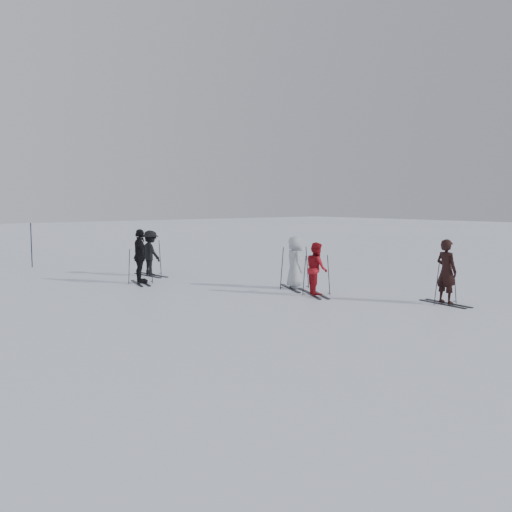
{
  "coord_description": "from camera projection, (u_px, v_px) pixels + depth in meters",
  "views": [
    {
      "loc": [
        -11.13,
        -13.05,
        2.74
      ],
      "look_at": [
        0.0,
        1.0,
        1.0
      ],
      "focal_mm": 40.0,
      "sensor_mm": 36.0,
      "label": 1
    }
  ],
  "objects": [
    {
      "name": "skier_red",
      "position": [
        317.0,
        269.0,
        16.53
      ],
      "size": [
        0.85,
        0.92,
        1.52
      ],
      "primitive_type": "imported",
      "rotation": [
        0.0,
        0.0,
        1.08
      ],
      "color": "maroon",
      "rests_on": "ground"
    },
    {
      "name": "skier_near_dark",
      "position": [
        446.0,
        272.0,
        15.08
      ],
      "size": [
        0.48,
        0.67,
        1.7
      ],
      "primitive_type": "imported",
      "rotation": [
        0.0,
        0.0,
        1.44
      ],
      "color": "black",
      "rests_on": "ground"
    },
    {
      "name": "skis_uphill_left",
      "position": [
        140.0,
        265.0,
        18.88
      ],
      "size": [
        1.83,
        1.28,
        1.21
      ],
      "primitive_type": null,
      "rotation": [
        0.0,
        0.0,
        1.3
      ],
      "color": "black",
      "rests_on": "ground"
    },
    {
      "name": "skis_uphill_far",
      "position": [
        151.0,
        258.0,
        20.89
      ],
      "size": [
        1.87,
        1.07,
        1.33
      ],
      "primitive_type": null,
      "rotation": [
        0.0,
        0.0,
        1.63
      ],
      "color": "black",
      "rests_on": "ground"
    },
    {
      "name": "skis_near_dark",
      "position": [
        446.0,
        283.0,
        15.1
      ],
      "size": [
        1.68,
        1.03,
        1.15
      ],
      "primitive_type": null,
      "rotation": [
        0.0,
        0.0,
        1.44
      ],
      "color": "black",
      "rests_on": "ground"
    },
    {
      "name": "skier_uphill_far",
      "position": [
        151.0,
        253.0,
        20.88
      ],
      "size": [
        0.66,
        1.09,
        1.63
      ],
      "primitive_type": "imported",
      "rotation": [
        0.0,
        0.0,
        1.63
      ],
      "color": "black",
      "rests_on": "ground"
    },
    {
      "name": "skier_uphill_left",
      "position": [
        140.0,
        257.0,
        18.85
      ],
      "size": [
        0.7,
        1.12,
        1.78
      ],
      "primitive_type": "imported",
      "rotation": [
        0.0,
        0.0,
        1.3
      ],
      "color": "black",
      "rests_on": "ground"
    },
    {
      "name": "ground",
      "position": [
        276.0,
        291.0,
        17.32
      ],
      "size": [
        120.0,
        120.0,
        0.0
      ],
      "primitive_type": "plane",
      "color": "silver",
      "rests_on": "ground"
    },
    {
      "name": "skis_grey",
      "position": [
        295.0,
        267.0,
        17.77
      ],
      "size": [
        2.11,
        1.66,
        1.36
      ],
      "primitive_type": null,
      "rotation": [
        0.0,
        0.0,
        1.15
      ],
      "color": "black",
      "rests_on": "ground"
    },
    {
      "name": "piste_marker",
      "position": [
        31.0,
        245.0,
        23.51
      ],
      "size": [
        0.04,
        0.04,
        1.84
      ],
      "primitive_type": "cylinder",
      "rotation": [
        0.0,
        0.0,
        -0.04
      ],
      "color": "black",
      "rests_on": "ground"
    },
    {
      "name": "skis_red",
      "position": [
        317.0,
        275.0,
        16.54
      ],
      "size": [
        1.86,
        1.55,
        1.2
      ],
      "primitive_type": null,
      "rotation": [
        0.0,
        0.0,
        1.08
      ],
      "color": "black",
      "rests_on": "ground"
    },
    {
      "name": "skier_grey",
      "position": [
        295.0,
        263.0,
        17.76
      ],
      "size": [
        0.79,
        0.93,
        1.61
      ],
      "primitive_type": "imported",
      "rotation": [
        0.0,
        0.0,
        1.15
      ],
      "color": "#A0A6A9",
      "rests_on": "ground"
    }
  ]
}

